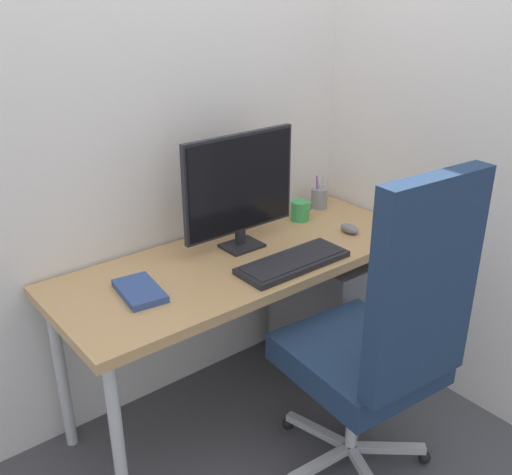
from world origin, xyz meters
The scene contains 12 objects.
ground_plane centered at (0.00, 0.00, 0.00)m, with size 8.00×8.00×0.00m, color #4C4C51.
wall_back centered at (0.00, 0.33, 1.40)m, with size 3.00×0.04×2.80m, color white.
wall_side_right centered at (0.80, -0.21, 1.40)m, with size 0.04×2.06×2.80m, color white.
desk centered at (0.00, 0.00, 0.65)m, with size 1.55×0.60×0.72m.
office_chair centered at (0.09, -0.65, 0.64)m, with size 0.59×0.61×1.24m.
filing_cabinet centered at (0.50, -0.02, 0.30)m, with size 0.37×0.48×0.60m.
monitor centered at (0.05, 0.09, 0.98)m, with size 0.52×0.13×0.47m.
keyboard centered at (0.10, -0.18, 0.73)m, with size 0.46×0.17×0.03m.
mouse centered at (0.51, -0.10, 0.74)m, with size 0.05×0.10×0.04m, color slate.
pen_holder centered at (0.61, 0.20, 0.77)m, with size 0.08×0.08×0.16m.
notebook centered at (-0.47, -0.01, 0.73)m, with size 0.13×0.22×0.03m, color #334C8C.
coffee_mug centered at (0.44, 0.15, 0.76)m, with size 0.12×0.09×0.09m.
Camera 1 is at (-1.29, -1.68, 1.75)m, focal length 41.42 mm.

